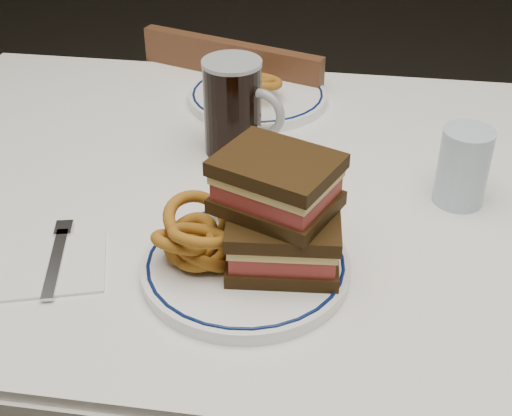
# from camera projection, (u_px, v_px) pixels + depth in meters

# --- Properties ---
(dining_table) EXTENTS (1.27, 0.87, 0.75)m
(dining_table) POSITION_uv_depth(u_px,v_px,m) (277.00, 243.00, 1.11)
(dining_table) COLOR white
(dining_table) RESTS_ON floor
(chair_far) EXTENTS (0.48, 0.48, 0.82)m
(chair_far) POSITION_uv_depth(u_px,v_px,m) (256.00, 183.00, 1.63)
(chair_far) COLOR #402814
(chair_far) RESTS_ON floor
(main_plate) EXTENTS (0.26, 0.26, 0.02)m
(main_plate) POSITION_uv_depth(u_px,v_px,m) (246.00, 266.00, 0.88)
(main_plate) COLOR white
(main_plate) RESTS_ON dining_table
(reuben_sandwich) EXTENTS (0.16, 0.15, 0.14)m
(reuben_sandwich) POSITION_uv_depth(u_px,v_px,m) (280.00, 213.00, 0.84)
(reuben_sandwich) COLOR black
(reuben_sandwich) RESTS_ON main_plate
(onion_rings_main) EXTENTS (0.11, 0.12, 0.10)m
(onion_rings_main) POSITION_uv_depth(u_px,v_px,m) (196.00, 240.00, 0.86)
(onion_rings_main) COLOR brown
(onion_rings_main) RESTS_ON main_plate
(ketchup_ramekin) EXTENTS (0.05, 0.05, 0.03)m
(ketchup_ramekin) POSITION_uv_depth(u_px,v_px,m) (227.00, 203.00, 0.95)
(ketchup_ramekin) COLOR silver
(ketchup_ramekin) RESTS_ON main_plate
(beer_mug) EXTENTS (0.13, 0.09, 0.15)m
(beer_mug) POSITION_uv_depth(u_px,v_px,m) (234.00, 107.00, 1.09)
(beer_mug) COLOR black
(beer_mug) RESTS_ON dining_table
(water_glass) EXTENTS (0.07, 0.07, 0.11)m
(water_glass) POSITION_uv_depth(u_px,v_px,m) (463.00, 167.00, 0.98)
(water_glass) COLOR #A3C1D2
(water_glass) RESTS_ON dining_table
(far_plate) EXTENTS (0.25, 0.25, 0.02)m
(far_plate) POSITION_uv_depth(u_px,v_px,m) (258.00, 96.00, 1.28)
(far_plate) COLOR white
(far_plate) RESTS_ON dining_table
(onion_rings_far) EXTENTS (0.11, 0.13, 0.07)m
(onion_rings_far) POSITION_uv_depth(u_px,v_px,m) (252.00, 82.00, 1.26)
(onion_rings_far) COLOR brown
(onion_rings_far) RESTS_ON far_plate
(napkin_fork) EXTENTS (0.15, 0.17, 0.01)m
(napkin_fork) POSITION_uv_depth(u_px,v_px,m) (56.00, 263.00, 0.89)
(napkin_fork) COLOR white
(napkin_fork) RESTS_ON dining_table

